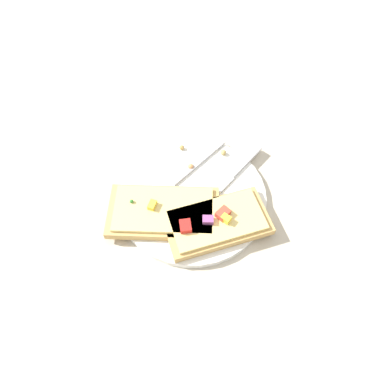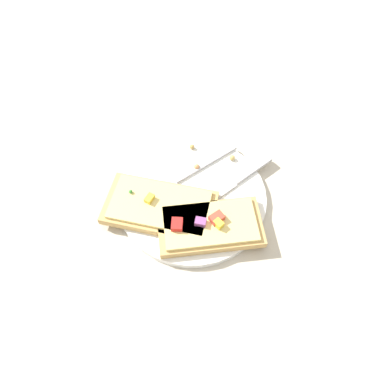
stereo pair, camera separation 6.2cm
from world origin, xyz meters
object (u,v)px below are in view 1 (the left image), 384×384
Objects in this scene: plate at (192,197)px; knife at (226,179)px; pizza_slice_corner at (217,222)px; fork at (178,179)px; pizza_slice_main at (163,212)px.

plate is 1.17× the size of knife.
knife is 1.16× the size of pizza_slice_corner.
fork is 1.08× the size of pizza_slice_corner.
fork is 0.08m from knife.
pizza_slice_corner is at bearing -10.76° from pizza_slice_main.
pizza_slice_corner reaches higher than knife.
pizza_slice_main is at bearing -34.30° from plate.
fork reaches higher than plate.
fork is at bearing -49.07° from knife.
plate is 1.28× the size of pizza_slice_main.
knife is (-0.02, 0.08, 0.00)m from fork.
pizza_slice_corner is (-0.01, 0.09, 0.00)m from pizza_slice_main.
pizza_slice_corner reaches higher than pizza_slice_main.
plate is 0.07m from knife.
pizza_slice_main reaches higher than fork.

